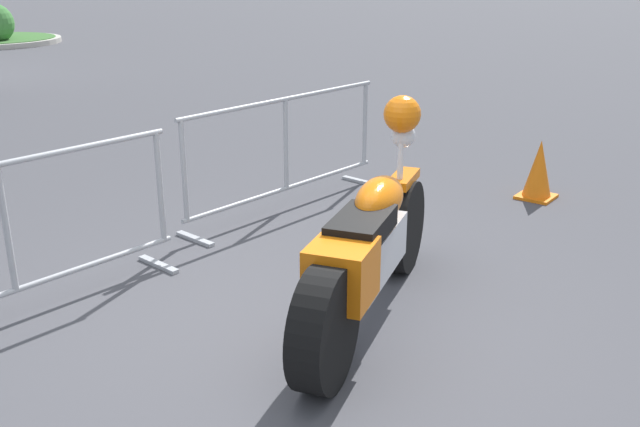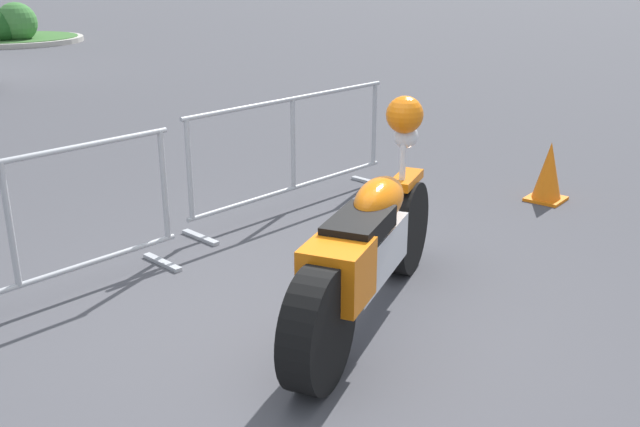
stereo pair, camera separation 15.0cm
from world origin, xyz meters
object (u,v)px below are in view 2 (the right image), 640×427
at_px(traffic_cone, 549,172).
at_px(crowd_barrier_near, 11,236).
at_px(crowd_barrier_far, 293,151).
at_px(motorcycle, 369,246).

bearing_deg(traffic_cone, crowd_barrier_near, 158.42).
bearing_deg(crowd_barrier_near, crowd_barrier_far, 0.00).
bearing_deg(motorcycle, crowd_barrier_far, 36.21).
xyz_separation_m(motorcycle, crowd_barrier_far, (1.39, 1.85, 0.04)).
bearing_deg(crowd_barrier_far, crowd_barrier_near, 180.00).
bearing_deg(crowd_barrier_near, traffic_cone, -21.58).
bearing_deg(crowd_barrier_far, motorcycle, -126.95).
height_order(motorcycle, crowd_barrier_near, motorcycle).
xyz_separation_m(crowd_barrier_near, traffic_cone, (4.52, -1.79, -0.27)).
distance_m(crowd_barrier_near, traffic_cone, 4.87).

